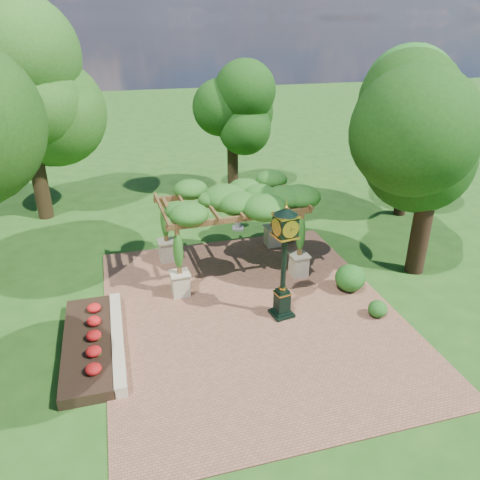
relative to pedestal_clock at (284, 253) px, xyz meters
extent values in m
plane|color=#1E4714|center=(-0.99, -0.60, -2.46)|extent=(120.00, 120.00, 0.00)
cube|color=brown|center=(-0.99, 0.40, -2.44)|extent=(10.00, 12.00, 0.04)
cube|color=#C6B793|center=(-5.59, -0.10, -2.26)|extent=(0.35, 5.00, 0.40)
cube|color=red|center=(-6.49, -0.10, -2.28)|extent=(1.50, 5.00, 0.36)
cube|color=black|center=(0.00, 0.00, -2.37)|extent=(0.83, 0.83, 0.11)
cube|color=black|center=(0.00, 0.00, -1.88)|extent=(0.52, 0.52, 0.81)
cube|color=gold|center=(0.00, 0.00, -1.52)|extent=(0.58, 0.58, 0.04)
cylinder|color=black|center=(0.00, 0.00, -0.35)|extent=(0.21, 0.21, 2.07)
cube|color=black|center=(0.00, 0.00, 0.99)|extent=(0.73, 0.73, 0.63)
cylinder|color=beige|center=(0.05, -0.32, 0.99)|extent=(0.54, 0.12, 0.54)
cone|color=black|center=(0.00, 0.00, 1.49)|extent=(0.93, 0.93, 0.22)
sphere|color=gold|center=(0.00, 0.00, 1.62)|extent=(0.13, 0.13, 0.13)
cube|color=#BCB28C|center=(-3.19, 2.30, -1.99)|extent=(0.65, 0.65, 0.87)
cube|color=brown|center=(-3.19, 2.30, -0.61)|extent=(0.16, 0.16, 1.78)
cube|color=#BCB28C|center=(1.63, 2.49, -1.99)|extent=(0.65, 0.65, 0.87)
cube|color=brown|center=(1.63, 2.49, -0.61)|extent=(0.16, 0.16, 1.78)
cube|color=#BCB28C|center=(-3.31, 5.19, -1.99)|extent=(0.65, 0.65, 0.87)
cube|color=brown|center=(-3.31, 5.19, -0.61)|extent=(0.16, 0.16, 1.78)
cube|color=#BCB28C|center=(1.51, 5.38, -1.99)|extent=(0.65, 0.65, 0.87)
cube|color=brown|center=(1.51, 5.38, -0.61)|extent=(0.16, 0.16, 1.78)
cube|color=brown|center=(-0.78, 2.40, 0.36)|extent=(5.59, 0.36, 0.21)
cube|color=brown|center=(-0.90, 5.29, 0.36)|extent=(5.59, 0.36, 0.21)
ellipsoid|color=#235718|center=(-0.84, 3.84, 0.62)|extent=(5.73, 3.69, 0.96)
cube|color=gray|center=(0.49, 7.60, -2.41)|extent=(0.65, 0.65, 0.10)
cylinder|color=gray|center=(0.49, 7.60, -1.96)|extent=(0.33, 0.33, 0.89)
cylinder|color=gray|center=(0.49, 7.60, -1.50)|extent=(0.62, 0.62, 0.05)
ellipsoid|color=#1C5017|center=(3.18, -0.96, -2.12)|extent=(0.67, 0.67, 0.60)
ellipsoid|color=#1C5317|center=(3.07, 0.90, -1.91)|extent=(1.38, 1.38, 1.02)
ellipsoid|color=#265719|center=(2.36, 5.60, -2.09)|extent=(0.79, 0.79, 0.65)
cylinder|color=#312313|center=(-8.80, 11.80, -0.64)|extent=(0.76, 0.76, 3.64)
ellipsoid|color=#285719|center=(-8.80, 11.80, 4.05)|extent=(4.96, 4.96, 5.75)
cylinder|color=#2F2113|center=(1.65, 13.03, -1.09)|extent=(0.63, 0.63, 2.75)
ellipsoid|color=#153B0E|center=(1.65, 13.03, 2.45)|extent=(3.38, 3.38, 4.34)
cylinder|color=black|center=(9.29, 7.22, -0.98)|extent=(0.61, 0.61, 2.96)
ellipsoid|color=#1C5A19|center=(9.29, 7.22, 2.83)|extent=(3.80, 3.80, 4.67)
cylinder|color=#382116|center=(6.39, 1.60, -0.84)|extent=(0.74, 0.74, 3.24)
ellipsoid|color=#16390E|center=(6.39, 1.60, 3.34)|extent=(4.31, 4.31, 5.12)
camera|label=1|loc=(-5.05, -12.79, 6.98)|focal=35.00mm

